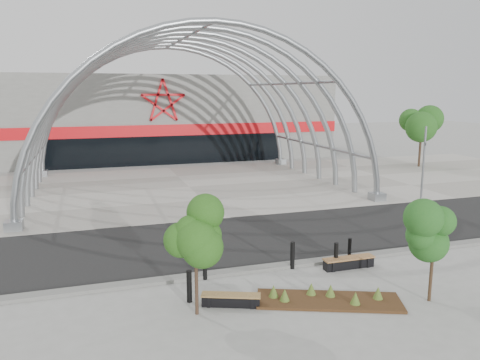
% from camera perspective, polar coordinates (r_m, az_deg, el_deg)
% --- Properties ---
extents(ground, '(140.00, 140.00, 0.00)m').
position_cam_1_polar(ground, '(18.12, 3.96, -10.39)').
color(ground, gray).
rests_on(ground, ground).
extents(road, '(140.00, 7.00, 0.02)m').
position_cam_1_polar(road, '(21.21, 0.42, -7.13)').
color(road, black).
rests_on(road, ground).
extents(forecourt, '(60.00, 17.00, 0.04)m').
position_cam_1_polar(forecourt, '(32.46, -6.26, -0.85)').
color(forecourt, '#9B968C').
rests_on(forecourt, ground).
extents(kerb, '(60.00, 0.50, 0.12)m').
position_cam_1_polar(kerb, '(17.88, 4.26, -10.48)').
color(kerb, slate).
rests_on(kerb, ground).
extents(arena_building, '(34.00, 15.24, 8.00)m').
position_cam_1_polar(arena_building, '(49.58, -10.62, 7.67)').
color(arena_building, slate).
rests_on(arena_building, ground).
extents(vault_canopy, '(20.80, 15.80, 20.36)m').
position_cam_1_polar(vault_canopy, '(32.46, -6.26, -0.86)').
color(vault_canopy, gray).
rests_on(vault_canopy, ground).
extents(planting_bed, '(4.70, 2.96, 0.48)m').
position_cam_1_polar(planting_bed, '(15.45, 10.52, -13.98)').
color(planting_bed, '#332211').
rests_on(planting_bed, ground).
extents(signal_pole, '(0.27, 0.63, 4.47)m').
position_cam_1_polar(signal_pole, '(30.25, 21.47, 2.06)').
color(signal_pole, gray).
rests_on(signal_pole, ground).
extents(street_tree_0, '(1.43, 1.43, 3.27)m').
position_cam_1_polar(street_tree_0, '(13.66, -5.43, -7.12)').
color(street_tree_0, '#322117').
rests_on(street_tree_0, ground).
extents(street_tree_1, '(1.29, 1.29, 3.05)m').
position_cam_1_polar(street_tree_1, '(15.70, 22.61, -6.14)').
color(street_tree_1, '#332313').
rests_on(street_tree_1, ground).
extents(bench_0, '(1.85, 1.05, 0.38)m').
position_cam_1_polar(bench_0, '(14.91, -1.12, -14.44)').
color(bench_0, black).
rests_on(bench_0, ground).
extents(bench_1, '(2.01, 0.45, 0.42)m').
position_cam_1_polar(bench_1, '(18.26, 13.11, -9.80)').
color(bench_1, black).
rests_on(bench_1, ground).
extents(bollard_0, '(0.17, 0.17, 1.05)m').
position_cam_1_polar(bollard_0, '(15.10, -6.20, -12.76)').
color(bollard_0, black).
rests_on(bollard_0, ground).
extents(bollard_1, '(0.15, 0.15, 0.97)m').
position_cam_1_polar(bollard_1, '(16.74, -4.31, -10.46)').
color(bollard_1, black).
rests_on(bollard_1, ground).
extents(bollard_2, '(0.17, 0.17, 1.04)m').
position_cam_1_polar(bollard_2, '(17.74, 6.42, -9.11)').
color(bollard_2, black).
rests_on(bollard_2, ground).
extents(bollard_3, '(0.14, 0.14, 0.85)m').
position_cam_1_polar(bollard_3, '(19.10, 13.21, -8.17)').
color(bollard_3, black).
rests_on(bollard_3, ground).
extents(bollard_4, '(0.16, 0.16, 0.99)m').
position_cam_1_polar(bollard_4, '(18.05, 11.62, -9.01)').
color(bollard_4, black).
rests_on(bollard_4, ground).
extents(bg_tree_1, '(2.70, 2.70, 5.91)m').
position_cam_1_polar(bg_tree_1, '(43.43, 21.33, 7.05)').
color(bg_tree_1, '#302217').
rests_on(bg_tree_1, ground).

